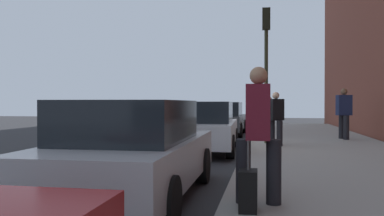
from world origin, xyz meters
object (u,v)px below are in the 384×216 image
pedestrian_navy_coat (344,112)px  traffic_light_pole (266,52)px  pedestrian_black_coat (276,117)px  rolling_suitcase (248,190)px  parked_car_charcoal (223,119)px  pedestrian_grey_coat (270,111)px  parked_car_silver (134,150)px  pedestrian_burgundy_coat (258,131)px  parked_car_white (204,127)px

pedestrian_navy_coat → traffic_light_pole: 3.98m
pedestrian_black_coat → rolling_suitcase: (-7.81, 0.55, -0.63)m
parked_car_charcoal → pedestrian_grey_coat: bearing=-35.4°
parked_car_silver → parked_car_charcoal: (12.58, -0.09, 0.00)m
pedestrian_burgundy_coat → parked_car_white: bearing=14.5°
pedestrian_burgundy_coat → rolling_suitcase: 0.82m
pedestrian_grey_coat → parked_car_charcoal: bearing=144.6°
pedestrian_navy_coat → pedestrian_grey_coat: size_ratio=1.12×
parked_car_charcoal → pedestrian_grey_coat: size_ratio=2.77×
parked_car_charcoal → pedestrian_navy_coat: size_ratio=2.47×
parked_car_charcoal → traffic_light_pole: traffic_light_pole is taller
pedestrian_burgundy_coat → pedestrian_navy_coat: bearing=-16.3°
parked_car_silver → parked_car_charcoal: 12.58m
parked_car_white → parked_car_charcoal: bearing=0.8°
pedestrian_black_coat → pedestrian_navy_coat: bearing=-43.4°
pedestrian_black_coat → parked_car_silver: bearing=161.6°
rolling_suitcase → traffic_light_pole: bearing=-1.7°
pedestrian_burgundy_coat → rolling_suitcase: size_ratio=2.08×
pedestrian_navy_coat → traffic_light_pole: bearing=124.8°
parked_car_white → pedestrian_grey_coat: (9.53, -2.05, 0.28)m
rolling_suitcase → parked_car_charcoal: bearing=7.0°
parked_car_charcoal → pedestrian_black_coat: 6.07m
parked_car_silver → parked_car_white: size_ratio=1.00×
pedestrian_grey_coat → pedestrian_burgundy_coat: size_ratio=0.92×
parked_car_charcoal → pedestrian_burgundy_coat: 13.18m
parked_car_silver → pedestrian_burgundy_coat: size_ratio=2.49×
parked_car_white → rolling_suitcase: 7.12m
pedestrian_burgundy_coat → traffic_light_pole: bearing=-1.0°
pedestrian_black_coat → rolling_suitcase: 7.86m
pedestrian_black_coat → pedestrian_navy_coat: pedestrian_navy_coat is taller
parked_car_charcoal → pedestrian_burgundy_coat: size_ratio=2.55×
traffic_light_pole → pedestrian_navy_coat: bearing=-55.2°
parked_car_white → pedestrian_burgundy_coat: bearing=-165.5°
pedestrian_navy_coat → traffic_light_pole: (-1.96, 2.82, 2.01)m
pedestrian_burgundy_coat → parked_car_charcoal: bearing=7.8°
parked_car_silver → pedestrian_burgundy_coat: pedestrian_burgundy_coat is taller
parked_car_silver → pedestrian_grey_coat: size_ratio=2.71×
parked_car_white → pedestrian_navy_coat: size_ratio=2.41×
pedestrian_burgundy_coat → rolling_suitcase: bearing=163.8°
pedestrian_black_coat → pedestrian_navy_coat: (2.67, -2.52, 0.10)m
parked_car_silver → parked_car_white: same height
parked_car_silver → pedestrian_burgundy_coat: bearing=-104.4°
parked_car_white → rolling_suitcase: parked_car_white is taller
parked_car_charcoal → pedestrian_black_coat: bearing=-158.6°
pedestrian_grey_coat → traffic_light_pole: 8.23m
parked_car_charcoal → rolling_suitcase: (-13.46, -1.66, -0.35)m
parked_car_white → pedestrian_navy_coat: pedestrian_navy_coat is taller
parked_car_silver → parked_car_white: bearing=-1.7°
pedestrian_black_coat → traffic_light_pole: bearing=22.6°
pedestrian_burgundy_coat → rolling_suitcase: pedestrian_burgundy_coat is taller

